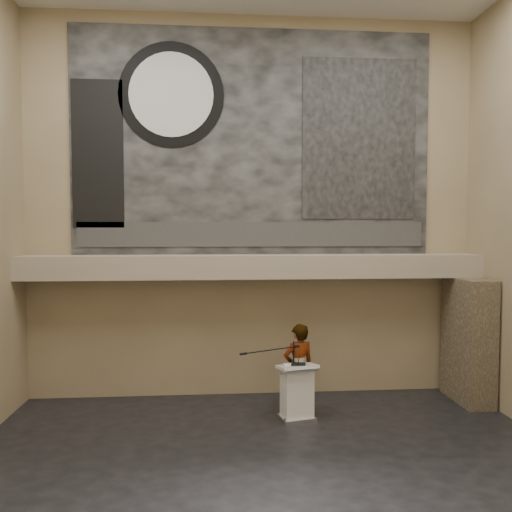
{
  "coord_description": "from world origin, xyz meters",
  "views": [
    {
      "loc": [
        -0.81,
        -7.24,
        3.75
      ],
      "look_at": [
        0.0,
        3.2,
        3.2
      ],
      "focal_mm": 35.0,
      "sensor_mm": 36.0,
      "label": 1
    }
  ],
  "objects": [
    {
      "name": "floor",
      "position": [
        0.0,
        0.0,
        0.0
      ],
      "size": [
        10.0,
        10.0,
        0.0
      ],
      "primitive_type": "plane",
      "color": "black",
      "rests_on": "ground"
    },
    {
      "name": "wall_back",
      "position": [
        0.0,
        4.0,
        4.25
      ],
      "size": [
        10.0,
        0.02,
        8.5
      ],
      "primitive_type": "cube",
      "color": "#857254",
      "rests_on": "floor"
    },
    {
      "name": "wall_front",
      "position": [
        0.0,
        -4.0,
        4.25
      ],
      "size": [
        10.0,
        0.02,
        8.5
      ],
      "primitive_type": "cube",
      "color": "#857254",
      "rests_on": "floor"
    },
    {
      "name": "soffit",
      "position": [
        0.0,
        3.6,
        2.95
      ],
      "size": [
        10.0,
        0.8,
        0.5
      ],
      "primitive_type": "cube",
      "color": "gray",
      "rests_on": "wall_back"
    },
    {
      "name": "sprinkler_left",
      "position": [
        -1.6,
        3.55,
        2.67
      ],
      "size": [
        0.04,
        0.04,
        0.06
      ],
      "primitive_type": "cylinder",
      "color": "#B2893D",
      "rests_on": "soffit"
    },
    {
      "name": "sprinkler_right",
      "position": [
        1.9,
        3.55,
        2.67
      ],
      "size": [
        0.04,
        0.04,
        0.06
      ],
      "primitive_type": "cylinder",
      "color": "#B2893D",
      "rests_on": "soffit"
    },
    {
      "name": "banner",
      "position": [
        0.0,
        3.97,
        5.7
      ],
      "size": [
        8.0,
        0.05,
        5.0
      ],
      "primitive_type": "cube",
      "color": "black",
      "rests_on": "wall_back"
    },
    {
      "name": "banner_text_strip",
      "position": [
        0.0,
        3.93,
        3.65
      ],
      "size": [
        7.76,
        0.02,
        0.55
      ],
      "primitive_type": "cube",
      "color": "#2B2B2B",
      "rests_on": "banner"
    },
    {
      "name": "banner_clock_rim",
      "position": [
        -1.8,
        3.93,
        6.7
      ],
      "size": [
        2.3,
        0.02,
        2.3
      ],
      "primitive_type": "cylinder",
      "rotation": [
        1.57,
        0.0,
        0.0
      ],
      "color": "black",
      "rests_on": "banner"
    },
    {
      "name": "banner_clock_face",
      "position": [
        -1.8,
        3.91,
        6.7
      ],
      "size": [
        1.84,
        0.02,
        1.84
      ],
      "primitive_type": "cylinder",
      "rotation": [
        1.57,
        0.0,
        0.0
      ],
      "color": "silver",
      "rests_on": "banner"
    },
    {
      "name": "banner_building_print",
      "position": [
        2.4,
        3.93,
        5.8
      ],
      "size": [
        2.6,
        0.02,
        3.6
      ],
      "primitive_type": "cube",
      "color": "black",
      "rests_on": "banner"
    },
    {
      "name": "banner_brick_print",
      "position": [
        -3.4,
        3.93,
        5.4
      ],
      "size": [
        1.1,
        0.02,
        3.2
      ],
      "primitive_type": "cube",
      "color": "black",
      "rests_on": "banner"
    },
    {
      "name": "stone_pier",
      "position": [
        4.65,
        3.15,
        1.35
      ],
      "size": [
        0.6,
        1.4,
        2.7
      ],
      "primitive_type": "cube",
      "color": "#413728",
      "rests_on": "floor"
    },
    {
      "name": "lectern",
      "position": [
        0.74,
        2.33,
        0.55
      ],
      "size": [
        0.83,
        0.67,
        1.14
      ],
      "rotation": [
        0.0,
        0.0,
        0.23
      ],
      "color": "silver",
      "rests_on": "floor"
    },
    {
      "name": "binder",
      "position": [
        0.76,
        2.29,
        1.12
      ],
      "size": [
        0.32,
        0.28,
        0.04
      ],
      "primitive_type": "cube",
      "rotation": [
        0.0,
        0.0,
        -0.21
      ],
      "color": "black",
      "rests_on": "lectern"
    },
    {
      "name": "papers",
      "position": [
        0.6,
        2.31,
        1.1
      ],
      "size": [
        0.22,
        0.3,
        0.0
      ],
      "primitive_type": "cube",
      "rotation": [
        0.0,
        0.0,
        0.06
      ],
      "color": "white",
      "rests_on": "lectern"
    },
    {
      "name": "speaker_person",
      "position": [
        0.83,
        2.7,
        0.92
      ],
      "size": [
        0.77,
        0.63,
        1.84
      ],
      "primitive_type": "imported",
      "rotation": [
        0.0,
        0.0,
        3.46
      ],
      "color": "white",
      "rests_on": "floor"
    },
    {
      "name": "mic_stand",
      "position": [
        0.64,
        2.32,
        0.23
      ],
      "size": [
        1.34,
        0.76,
        1.57
      ],
      "rotation": [
        0.0,
        0.0,
        0.43
      ],
      "color": "black",
      "rests_on": "floor"
    }
  ]
}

